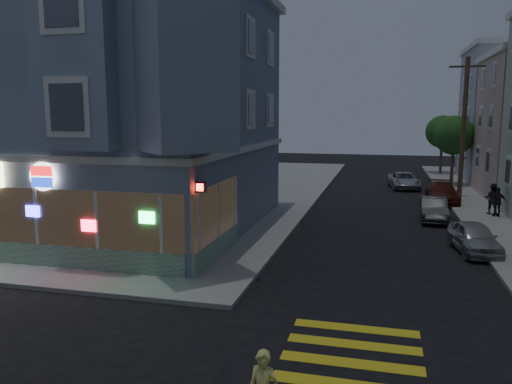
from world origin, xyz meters
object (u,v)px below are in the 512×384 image
at_px(utility_pole, 464,126).
at_px(parked_car_c, 442,193).
at_px(street_tree_far, 442,132).
at_px(pedestrian_a, 492,199).
at_px(pedestrian_b, 498,202).
at_px(traffic_signal, 194,166).
at_px(parked_car_a, 474,238).
at_px(street_tree_near, 454,135).
at_px(parked_car_b, 434,209).
at_px(parked_car_d, 404,180).

height_order(utility_pole, parked_car_c, utility_pole).
relative_size(street_tree_far, pedestrian_a, 3.17).
xyz_separation_m(pedestrian_b, traffic_signal, (-12.09, -12.91, 2.89)).
bearing_deg(parked_car_a, pedestrian_a, 67.10).
relative_size(parked_car_a, traffic_signal, 0.67).
distance_m(street_tree_near, street_tree_far, 8.00).
bearing_deg(parked_car_c, parked_car_a, -90.07).
distance_m(pedestrian_b, parked_car_a, 7.67).
bearing_deg(utility_pole, traffic_signal, -119.76).
bearing_deg(pedestrian_b, parked_car_a, 61.49).
distance_m(utility_pole, parked_car_a, 14.47).
bearing_deg(pedestrian_a, traffic_signal, 69.85).
bearing_deg(parked_car_a, parked_car_b, 91.62).
relative_size(street_tree_near, parked_car_d, 1.22).
distance_m(street_tree_far, pedestrian_a, 20.04).
distance_m(street_tree_near, parked_car_c, 8.87).
distance_m(parked_car_b, parked_car_d, 11.72).
bearing_deg(traffic_signal, pedestrian_a, 39.61).
bearing_deg(parked_car_c, pedestrian_b, -62.33).
distance_m(pedestrian_b, traffic_signal, 17.92).
bearing_deg(parked_car_c, parked_car_b, -100.27).
relative_size(pedestrian_a, traffic_signal, 0.31).
relative_size(parked_car_b, traffic_signal, 0.68).
distance_m(parked_car_a, parked_car_d, 17.87).
xyz_separation_m(street_tree_far, parked_car_c, (-1.50, -16.10, -3.29)).
bearing_deg(utility_pole, parked_car_a, -95.39).
height_order(pedestrian_b, traffic_signal, traffic_signal).
bearing_deg(utility_pole, parked_car_b, -106.68).
distance_m(pedestrian_a, pedestrian_b, 0.68).
height_order(street_tree_far, pedestrian_a, street_tree_far).
bearing_deg(pedestrian_b, traffic_signal, 35.84).
height_order(street_tree_near, parked_car_d, street_tree_near).
distance_m(street_tree_far, parked_car_d, 11.18).
height_order(parked_car_b, traffic_signal, traffic_signal).
xyz_separation_m(pedestrian_b, parked_car_d, (-4.40, 10.43, -0.33)).
bearing_deg(traffic_signal, street_tree_far, 62.27).
xyz_separation_m(utility_pole, parked_car_d, (-3.40, 3.96, -4.19)).
distance_m(street_tree_far, parked_car_a, 28.03).
xyz_separation_m(street_tree_far, traffic_signal, (-11.29, -33.38, -0.11)).
relative_size(parked_car_d, traffic_signal, 0.80).
xyz_separation_m(street_tree_far, parked_car_a, (-1.50, -27.79, -3.32)).
bearing_deg(pedestrian_a, parked_car_b, 52.16).
height_order(utility_pole, street_tree_far, utility_pole).
bearing_deg(street_tree_near, pedestrian_a, -86.84).
bearing_deg(pedestrian_b, street_tree_near, -97.38).
bearing_deg(street_tree_near, parked_car_a, -94.33).
relative_size(parked_car_c, traffic_signal, 0.82).
height_order(pedestrian_b, parked_car_a, pedestrian_b).
bearing_deg(parked_car_b, utility_pole, 74.70).
xyz_separation_m(parked_car_d, traffic_signal, (-7.69, -23.34, 3.22)).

